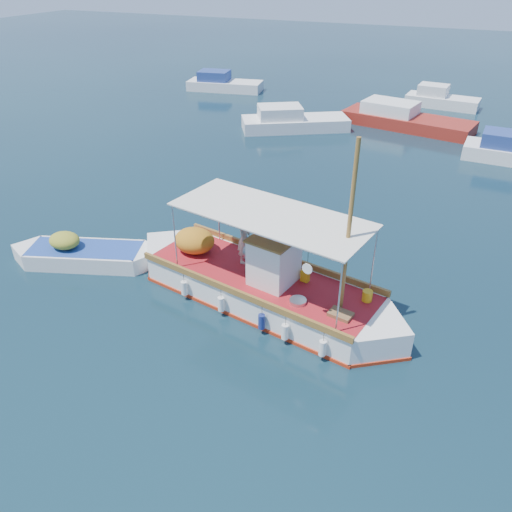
% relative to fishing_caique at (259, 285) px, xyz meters
% --- Properties ---
extents(ground, '(160.00, 160.00, 0.00)m').
position_rel_fishing_caique_xyz_m(ground, '(0.52, -0.06, -0.57)').
color(ground, black).
rests_on(ground, ground).
extents(fishing_caique, '(10.37, 4.34, 6.45)m').
position_rel_fishing_caique_xyz_m(fishing_caique, '(0.00, 0.00, 0.00)').
color(fishing_caique, white).
rests_on(fishing_caique, ground).
extents(dinghy, '(5.53, 2.90, 1.42)m').
position_rel_fishing_caique_xyz_m(dinghy, '(-7.03, -0.48, -0.27)').
color(dinghy, white).
rests_on(dinghy, ground).
extents(bg_boat_nw, '(7.29, 5.62, 1.80)m').
position_rel_fishing_caique_xyz_m(bg_boat_nw, '(-5.58, 18.70, -0.07)').
color(bg_boat_nw, silver).
rests_on(bg_boat_nw, ground).
extents(bg_boat_n, '(9.04, 4.41, 1.80)m').
position_rel_fishing_caique_xyz_m(bg_boat_n, '(1.20, 22.29, -0.07)').
color(bg_boat_n, maroon).
rests_on(bg_boat_n, ground).
extents(bg_boat_far_w, '(6.65, 3.39, 1.80)m').
position_rel_fishing_caique_xyz_m(bg_boat_far_w, '(-14.98, 27.08, -0.07)').
color(bg_boat_far_w, silver).
rests_on(bg_boat_far_w, ground).
extents(bg_boat_far_n, '(5.52, 2.48, 1.80)m').
position_rel_fishing_caique_xyz_m(bg_boat_far_n, '(2.93, 28.86, -0.07)').
color(bg_boat_far_n, silver).
rests_on(bg_boat_far_n, ground).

